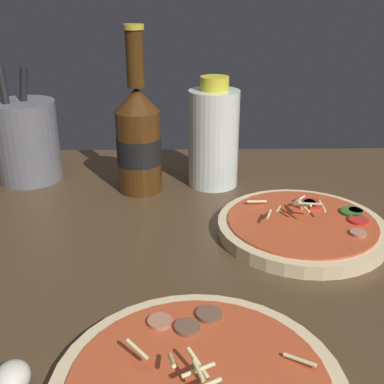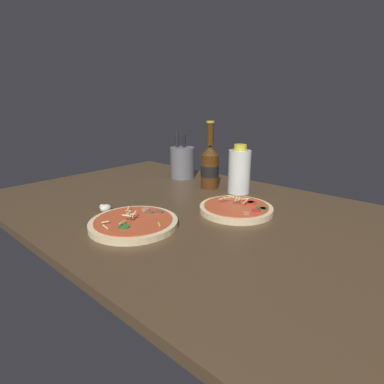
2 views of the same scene
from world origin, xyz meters
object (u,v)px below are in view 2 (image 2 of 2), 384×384
pizza_near (134,223)px  utensil_crock (182,162)px  mushroom_left (105,208)px  pizza_far (236,209)px  oil_bottle (239,171)px  beer_bottle (210,166)px

pizza_near → utensil_crock: 58.21cm
mushroom_left → utensil_crock: bearing=104.2°
pizza_far → utensil_crock: size_ratio=1.10×
pizza_near → oil_bottle: (3.95, 47.48, 7.47)cm
pizza_near → beer_bottle: (-8.39, 45.09, 8.12)cm
pizza_near → utensil_crock: utensil_crock is taller
pizza_near → pizza_far: pizza_far is taller
oil_bottle → utensil_crock: bearing=174.7°
beer_bottle → pizza_far: bearing=-34.6°
pizza_near → mushroom_left: bearing=175.3°
pizza_near → utensil_crock: bearing=119.3°
pizza_near → beer_bottle: 46.57cm
mushroom_left → oil_bottle: bearing=66.7°
pizza_far → mushroom_left: bearing=-138.6°
pizza_far → mushroom_left: size_ratio=6.11×
oil_bottle → utensil_crock: 32.49cm
oil_bottle → mushroom_left: oil_bottle is taller
pizza_near → oil_bottle: bearing=85.2°
pizza_far → utensil_crock: utensil_crock is taller
beer_bottle → mushroom_left: bearing=-99.8°
mushroom_left → beer_bottle: bearing=80.2°
oil_bottle → pizza_near: bearing=-94.8°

